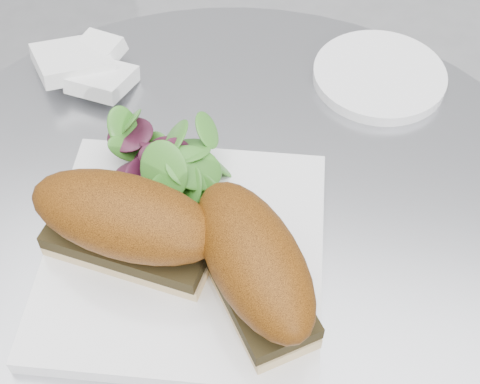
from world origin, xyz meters
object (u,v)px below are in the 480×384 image
Objects in this scene: plate at (185,253)px; sandwich_right at (254,264)px; saucer at (379,76)px; sandwich_left at (126,222)px.

sandwich_right reaches higher than plate.
plate is 1.42× the size of sandwich_right.
sandwich_right is at bearing -25.81° from plate.
plate reaches higher than saucer.
saucer is at bearing 63.07° from sandwich_left.
saucer is (0.09, 0.30, -0.05)m from sandwich_right.
plate is 1.38× the size of sandwich_left.
plate is 0.07m from sandwich_left.
sandwich_left is 1.19× the size of saucer.
sandwich_left is 0.35m from saucer.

